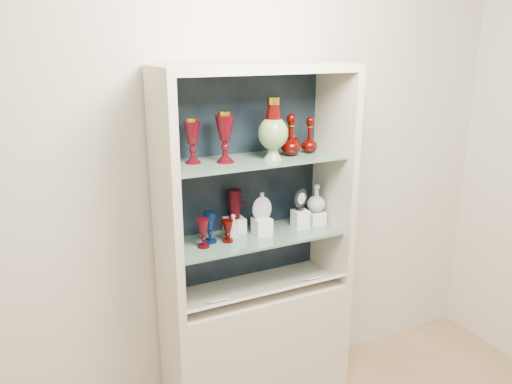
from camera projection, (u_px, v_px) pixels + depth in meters
name	position (u px, v px, depth m)	size (l,w,h in m)	color
wall_back	(238.00, 164.00, 2.73)	(3.50, 0.02, 2.80)	beige
cabinet_base	(256.00, 348.00, 2.83)	(1.00, 0.40, 0.75)	beige
cabinet_back_panel	(241.00, 179.00, 2.72)	(0.98, 0.02, 1.15)	black
cabinet_side_left	(165.00, 200.00, 2.36)	(0.04, 0.40, 1.15)	beige
cabinet_side_right	(334.00, 177.00, 2.76)	(0.04, 0.40, 1.15)	beige
cabinet_top_cap	(256.00, 68.00, 2.39)	(1.00, 0.40, 0.04)	beige
shelf_lower	(254.00, 237.00, 2.66)	(0.92, 0.34, 0.01)	slate
shelf_upper	(254.00, 160.00, 2.54)	(0.92, 0.34, 0.01)	slate
label_ledge	(265.00, 292.00, 2.62)	(0.92, 0.18, 0.01)	beige
label_card_0	(313.00, 278.00, 2.74)	(0.10, 0.07, 0.00)	white
label_card_1	(218.00, 301.00, 2.50)	(0.10, 0.07, 0.00)	white
pedestal_lamp_left	(192.00, 141.00, 2.42)	(0.09, 0.09, 0.22)	#43060E
pedestal_lamp_right	(225.00, 137.00, 2.43)	(0.10, 0.10, 0.25)	#43060E
enamel_urn	(273.00, 129.00, 2.49)	(0.15, 0.15, 0.31)	#094914
ruby_decanter_a	(310.00, 133.00, 2.65)	(0.09, 0.09, 0.22)	#3F0300
ruby_decanter_b	(291.00, 133.00, 2.58)	(0.10, 0.10, 0.23)	#3F0300
lidded_bowl	(293.00, 143.00, 2.70)	(0.09, 0.09, 0.10)	#3F0300
cobalt_goblet	(210.00, 227.00, 2.55)	(0.07, 0.07, 0.16)	#01113B
ruby_goblet_tall	(203.00, 233.00, 2.49)	(0.06, 0.06, 0.15)	#43060E
ruby_goblet_small	(228.00, 231.00, 2.56)	(0.06, 0.06, 0.12)	#3F0300
riser_ruby_pitcher	(235.00, 225.00, 2.70)	(0.10, 0.10, 0.08)	silver
ruby_pitcher	(234.00, 204.00, 2.67)	(0.12, 0.08, 0.16)	#43060E
clear_square_bottle	(233.00, 226.00, 2.61)	(0.05, 0.05, 0.13)	#96A7B0
riser_flat_flask	(262.00, 226.00, 2.67)	(0.09, 0.09, 0.09)	silver
flat_flask	(262.00, 205.00, 2.63)	(0.11, 0.04, 0.15)	#ACB4C0
riser_clear_round_decanter	(316.00, 218.00, 2.83)	(0.09, 0.09, 0.07)	silver
clear_round_decanter	(316.00, 199.00, 2.80)	(0.11, 0.11, 0.16)	#96A7B0
riser_cameo_medallion	(300.00, 219.00, 2.77)	(0.08, 0.08, 0.10)	silver
cameo_medallion	(301.00, 199.00, 2.74)	(0.11, 0.04, 0.13)	black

